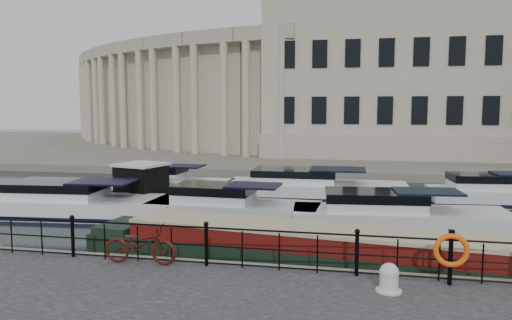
{
  "coord_description": "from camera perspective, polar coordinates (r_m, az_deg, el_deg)",
  "views": [
    {
      "loc": [
        3.98,
        -14.88,
        4.86
      ],
      "look_at": [
        0.5,
        2.0,
        3.0
      ],
      "focal_mm": 35.0,
      "sensor_mm": 36.0,
      "label": 1
    }
  ],
  "objects": [
    {
      "name": "ground_plane",
      "position": [
        16.15,
        -3.23,
        -11.36
      ],
      "size": [
        160.0,
        160.0,
        0.0
      ],
      "primitive_type": "plane",
      "color": "black",
      "rests_on": "ground"
    },
    {
      "name": "far_bank",
      "position": [
        54.22,
        7.39,
        1.25
      ],
      "size": [
        120.0,
        42.0,
        0.55
      ],
      "primitive_type": "cube",
      "color": "#6B665B",
      "rests_on": "ground_plane"
    },
    {
      "name": "railing",
      "position": [
        13.74,
        -5.7,
        -9.32
      ],
      "size": [
        24.14,
        0.14,
        1.22
      ],
      "color": "black",
      "rests_on": "near_quay"
    },
    {
      "name": "civic_building",
      "position": [
        49.88,
        5.97,
        8.62
      ],
      "size": [
        53.55,
        31.84,
        16.85
      ],
      "color": "#ADA38C",
      "rests_on": "far_bank"
    },
    {
      "name": "bicycle",
      "position": [
        14.21,
        -13.07,
        -9.38
      ],
      "size": [
        2.08,
        0.78,
        1.08
      ],
      "primitive_type": "imported",
      "rotation": [
        0.0,
        0.0,
        1.6
      ],
      "color": "#44110C",
      "rests_on": "near_quay"
    },
    {
      "name": "mooring_bollard",
      "position": [
        12.33,
        14.96,
        -12.92
      ],
      "size": [
        0.61,
        0.61,
        0.68
      ],
      "color": "silver",
      "rests_on": "near_quay"
    },
    {
      "name": "life_ring_post",
      "position": [
        13.0,
        21.42,
        -9.68
      ],
      "size": [
        0.84,
        0.21,
        1.36
      ],
      "color": "black",
      "rests_on": "near_quay"
    },
    {
      "name": "narrowboat",
      "position": [
        15.52,
        8.43,
        -10.74
      ],
      "size": [
        16.2,
        4.25,
        1.59
      ],
      "rotation": [
        0.0,
        0.0,
        -0.13
      ],
      "color": "black",
      "rests_on": "ground_plane"
    },
    {
      "name": "harbour_hut",
      "position": [
        24.95,
        -12.94,
        -3.01
      ],
      "size": [
        3.43,
        3.1,
        2.18
      ],
      "rotation": [
        0.0,
        0.0,
        -0.28
      ],
      "color": "#6B665B",
      "rests_on": "ground_plane"
    },
    {
      "name": "cabin_cruisers",
      "position": [
        23.88,
        1.37,
        -4.69
      ],
      "size": [
        26.75,
        10.08,
        1.99
      ],
      "color": "white",
      "rests_on": "ground_plane"
    }
  ]
}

